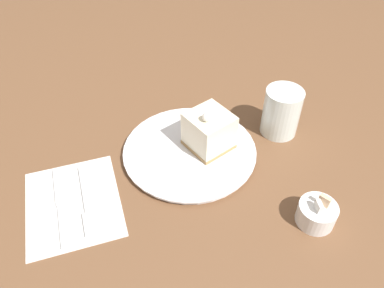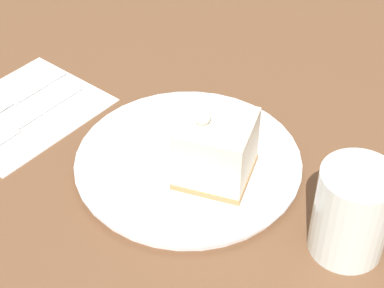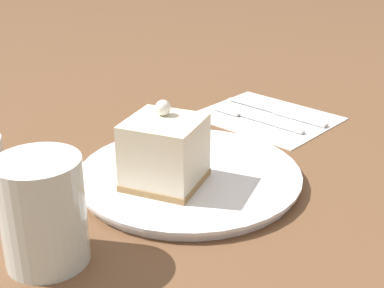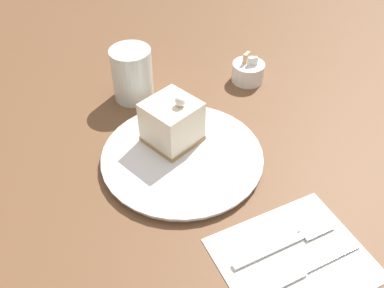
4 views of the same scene
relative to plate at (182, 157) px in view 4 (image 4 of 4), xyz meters
The scene contains 8 objects.
ground_plane 0.02m from the plate, 54.81° to the left, with size 4.00×4.00×0.00m, color brown.
plate is the anchor object (origin of this frame).
cake_slice 0.06m from the plate, 167.60° to the left, with size 0.10×0.10×0.10m.
napkin 0.26m from the plate, ahead, with size 0.21×0.24×0.00m.
fork 0.24m from the plate, ahead, with size 0.05×0.17×0.00m.
knife 0.28m from the plate, ahead, with size 0.05×0.19×0.00m.
sugar_bowl 0.29m from the plate, 113.28° to the left, with size 0.07×0.07×0.06m.
drinking_glass 0.22m from the plate, behind, with size 0.08×0.08×0.11m.
Camera 4 is at (0.42, -0.33, 0.54)m, focal length 40.00 mm.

